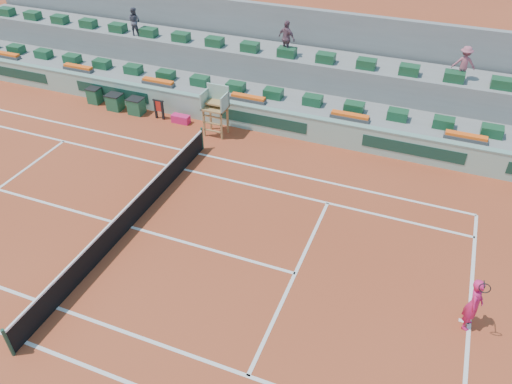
% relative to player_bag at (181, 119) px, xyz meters
% --- Properties ---
extents(ground, '(90.00, 90.00, 0.00)m').
position_rel_player_bag_xyz_m(ground, '(2.14, -7.78, -0.20)').
color(ground, maroon).
rests_on(ground, ground).
extents(seating_tier_lower, '(36.00, 4.00, 1.20)m').
position_rel_player_bag_xyz_m(seating_tier_lower, '(2.14, 2.92, 0.40)').
color(seating_tier_lower, gray).
rests_on(seating_tier_lower, ground).
extents(seating_tier_upper, '(36.00, 2.40, 2.60)m').
position_rel_player_bag_xyz_m(seating_tier_upper, '(2.14, 4.52, 1.10)').
color(seating_tier_upper, gray).
rests_on(seating_tier_upper, ground).
extents(stadium_back_wall, '(36.00, 0.40, 4.40)m').
position_rel_player_bag_xyz_m(stadium_back_wall, '(2.14, 6.12, 2.00)').
color(stadium_back_wall, gray).
rests_on(stadium_back_wall, ground).
extents(player_bag, '(0.90, 0.40, 0.40)m').
position_rel_player_bag_xyz_m(player_bag, '(0.00, 0.00, 0.00)').
color(player_bag, '#D91C5D').
rests_on(player_bag, ground).
extents(spectator_left, '(0.73, 0.57, 1.49)m').
position_rel_player_bag_xyz_m(spectator_left, '(-4.65, 3.83, 3.14)').
color(spectator_left, '#484753').
rests_on(spectator_left, seating_tier_upper).
extents(spectator_mid, '(1.11, 0.79, 1.75)m').
position_rel_player_bag_xyz_m(spectator_mid, '(4.05, 4.05, 3.27)').
color(spectator_mid, '#774F5E').
rests_on(spectator_mid, seating_tier_upper).
extents(spectator_right, '(1.07, 0.69, 1.56)m').
position_rel_player_bag_xyz_m(spectator_right, '(12.42, 4.21, 3.18)').
color(spectator_right, '#A75362').
rests_on(spectator_right, seating_tier_upper).
extents(court_lines, '(23.89, 11.09, 0.01)m').
position_rel_player_bag_xyz_m(court_lines, '(2.14, -7.78, -0.20)').
color(court_lines, silver).
rests_on(court_lines, ground).
extents(tennis_net, '(0.10, 11.97, 1.10)m').
position_rel_player_bag_xyz_m(tennis_net, '(2.14, -7.78, 0.33)').
color(tennis_net, black).
rests_on(tennis_net, ground).
extents(advertising_hoarding, '(36.00, 0.34, 1.26)m').
position_rel_player_bag_xyz_m(advertising_hoarding, '(2.16, 0.72, 0.43)').
color(advertising_hoarding, '#8EB39E').
rests_on(advertising_hoarding, ground).
extents(umpire_chair, '(1.10, 0.90, 2.40)m').
position_rel_player_bag_xyz_m(umpire_chair, '(2.14, -0.29, 1.34)').
color(umpire_chair, olive).
rests_on(umpire_chair, ground).
extents(seat_row_lower, '(32.90, 0.60, 0.44)m').
position_rel_player_bag_xyz_m(seat_row_lower, '(2.14, 2.02, 1.22)').
color(seat_row_lower, '#184929').
rests_on(seat_row_lower, seating_tier_lower).
extents(seat_row_upper, '(32.90, 0.60, 0.44)m').
position_rel_player_bag_xyz_m(seat_row_upper, '(2.14, 3.92, 2.62)').
color(seat_row_upper, '#184929').
rests_on(seat_row_upper, seating_tier_upper).
extents(flower_planters, '(26.80, 0.36, 0.28)m').
position_rel_player_bag_xyz_m(flower_planters, '(0.64, 1.22, 1.13)').
color(flower_planters, '#464646').
rests_on(flower_planters, seating_tier_lower).
extents(drink_cooler_a, '(0.78, 0.67, 0.84)m').
position_rel_player_bag_xyz_m(drink_cooler_a, '(-2.56, 0.02, 0.22)').
color(drink_cooler_a, '#1A4F33').
rests_on(drink_cooler_a, ground).
extents(drink_cooler_b, '(0.78, 0.68, 0.84)m').
position_rel_player_bag_xyz_m(drink_cooler_b, '(-3.84, 0.01, 0.22)').
color(drink_cooler_b, '#1A4F33').
rests_on(drink_cooler_b, ground).
extents(drink_cooler_c, '(0.68, 0.58, 0.84)m').
position_rel_player_bag_xyz_m(drink_cooler_c, '(-5.29, 0.24, 0.22)').
color(drink_cooler_c, '#1A4F33').
rests_on(drink_cooler_c, ground).
extents(towel_rack, '(0.61, 0.10, 1.03)m').
position_rel_player_bag_xyz_m(towel_rack, '(-1.18, -0.03, 0.40)').
color(towel_rack, black).
rests_on(towel_rack, ground).
extents(tennis_player, '(0.54, 0.93, 2.28)m').
position_rel_player_bag_xyz_m(tennis_player, '(13.94, -7.90, 0.73)').
color(tennis_player, '#D91C5D').
rests_on(tennis_player, ground).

